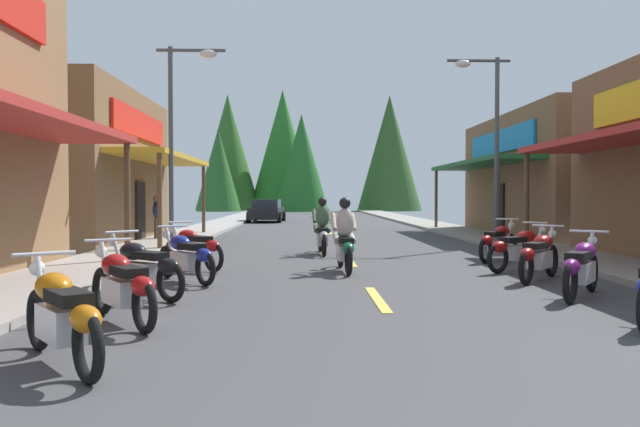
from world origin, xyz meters
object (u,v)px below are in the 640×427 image
streetlamp_left (181,118)px  streetlamp_right (488,123)px  motorcycle_parked_left_1 (122,285)px  motorcycle_parked_right_4 (498,241)px  rider_cruising_trailing (322,230)px  motorcycle_parked_left_0 (61,314)px  motorcycle_parked_left_3 (186,256)px  parked_car_curbside (267,211)px  rider_cruising_lead (345,241)px  motorcycle_parked_left_2 (142,267)px  pedestrian_by_shop (156,215)px  motorcycle_parked_right_1 (581,267)px  motorcycle_parked_left_4 (194,247)px  motorcycle_parked_right_2 (539,255)px  motorcycle_parked_right_3 (520,248)px

streetlamp_left → streetlamp_right: size_ratio=0.99×
streetlamp_right → motorcycle_parked_left_1: 14.89m
streetlamp_right → motorcycle_parked_right_4: streetlamp_right is taller
motorcycle_parked_right_4 → rider_cruising_trailing: rider_cruising_trailing is taller
motorcycle_parked_right_4 → motorcycle_parked_left_0: 11.71m
motorcycle_parked_left_3 → parked_car_curbside: 27.27m
rider_cruising_lead → motorcycle_parked_left_2: bearing=131.8°
motorcycle_parked_right_4 → pedestrian_by_shop: (-9.92, 6.83, 0.45)m
streetlamp_left → motorcycle_parked_left_1: size_ratio=3.29×
motorcycle_parked_right_4 → motorcycle_parked_left_1: (-7.03, -7.40, 0.00)m
motorcycle_parked_left_1 → parked_car_curbside: bearing=-35.4°
rider_cruising_trailing → parked_car_curbside: (-2.78, 21.76, 0.03)m
motorcycle_parked_left_2 → motorcycle_parked_left_0: bearing=134.6°
motorcycle_parked_right_4 → motorcycle_parked_left_0: size_ratio=0.96×
motorcycle_parked_right_1 → motorcycle_parked_left_3: size_ratio=1.03×
streetlamp_left → streetlamp_right: (9.42, 1.38, 0.03)m
motorcycle_parked_left_2 → pedestrian_by_shop: pedestrian_by_shop is taller
motorcycle_parked_right_4 → motorcycle_parked_left_2: (-7.31, -5.40, 0.00)m
motorcycle_parked_left_0 → motorcycle_parked_right_4: bearing=-74.3°
motorcycle_parked_right_4 → rider_cruising_trailing: 4.68m
streetlamp_right → rider_cruising_lead: size_ratio=2.79×
motorcycle_parked_right_1 → motorcycle_parked_left_4: (-6.73, 3.98, 0.00)m
motorcycle_parked_left_3 → motorcycle_parked_left_4: (-0.21, 2.01, 0.00)m
streetlamp_left → motorcycle_parked_right_1: 12.30m
rider_cruising_trailing → pedestrian_by_shop: 7.49m
motorcycle_parked_left_0 → motorcycle_parked_left_1: same height
motorcycle_parked_right_4 → motorcycle_parked_left_4: 7.34m
motorcycle_parked_left_2 → streetlamp_right: bearing=-89.2°
streetlamp_right → motorcycle_parked_left_4: (-8.24, -6.19, -3.42)m
rider_cruising_lead → motorcycle_parked_left_1: bearing=146.9°
motorcycle_parked_right_1 → motorcycle_parked_left_0: same height
motorcycle_parked_left_1 → motorcycle_parked_left_4: size_ratio=1.13×
motorcycle_parked_right_2 → motorcycle_parked_left_2: bearing=142.8°
pedestrian_by_shop → motorcycle_parked_right_4: bearing=-58.6°
motorcycle_parked_left_1 → motorcycle_parked_left_2: size_ratio=1.07×
streetlamp_left → motorcycle_parked_right_3: 10.30m
motorcycle_parked_right_3 → motorcycle_parked_right_4: (0.19, 2.07, 0.00)m
motorcycle_parked_left_0 → streetlamp_left: bearing=-31.4°
streetlamp_right → motorcycle_parked_right_3: 7.61m
motorcycle_parked_right_1 → rider_cruising_lead: (-3.48, 3.51, 0.17)m
motorcycle_parked_left_2 → rider_cruising_trailing: rider_cruising_trailing is taller
motorcycle_parked_right_1 → motorcycle_parked_left_1: same height
rider_cruising_lead → pedestrian_by_shop: 10.72m
rider_cruising_lead → motorcycle_parked_right_3: bearing=-93.1°
motorcycle_parked_right_1 → motorcycle_parked_left_0: 7.62m
motorcycle_parked_left_1 → motorcycle_parked_left_2: bearing=-27.7°
motorcycle_parked_left_1 → motorcycle_parked_left_3: size_ratio=1.03×
motorcycle_parked_right_3 → pedestrian_by_shop: bearing=102.9°
motorcycle_parked_right_2 → rider_cruising_trailing: 6.77m
motorcycle_parked_left_1 → motorcycle_parked_left_0: bearing=144.4°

